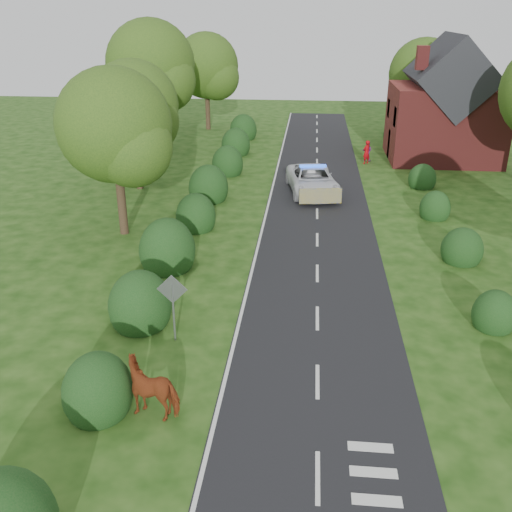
# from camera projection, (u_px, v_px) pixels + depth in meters

# --- Properties ---
(ground) EXTENTS (120.00, 120.00, 0.00)m
(ground) POSITION_uv_depth(u_px,v_px,m) (317.00, 382.00, 17.86)
(ground) COLOR #183E0D
(road) EXTENTS (6.00, 70.00, 0.02)m
(road) POSITION_uv_depth(u_px,v_px,m) (317.00, 220.00, 31.54)
(road) COLOR black
(road) RESTS_ON ground
(road_markings) EXTENTS (4.96, 70.00, 0.01)m
(road_markings) POSITION_uv_depth(u_px,v_px,m) (286.00, 232.00, 29.79)
(road_markings) COLOR white
(road_markings) RESTS_ON road
(hedgerow_left) EXTENTS (2.75, 50.41, 3.00)m
(hedgerow_left) POSITION_uv_depth(u_px,v_px,m) (189.00, 224.00, 28.81)
(hedgerow_left) COLOR #133C14
(hedgerow_left) RESTS_ON ground
(hedgerow_right) EXTENTS (2.10, 45.78, 2.10)m
(hedgerow_right) POSITION_uv_depth(u_px,v_px,m) (456.00, 240.00, 27.28)
(hedgerow_right) COLOR #133C14
(hedgerow_right) RESTS_ON ground
(tree_left_a) EXTENTS (5.74, 5.60, 8.38)m
(tree_left_a) POSITION_uv_depth(u_px,v_px,m) (119.00, 131.00, 27.42)
(tree_left_a) COLOR #332316
(tree_left_a) RESTS_ON ground
(tree_left_b) EXTENTS (5.74, 5.60, 8.07)m
(tree_left_b) POSITION_uv_depth(u_px,v_px,m) (137.00, 110.00, 34.97)
(tree_left_b) COLOR #332316
(tree_left_b) RESTS_ON ground
(tree_left_c) EXTENTS (6.97, 6.80, 10.22)m
(tree_left_c) POSITION_uv_depth(u_px,v_px,m) (154.00, 69.00, 43.61)
(tree_left_c) COLOR #332316
(tree_left_c) RESTS_ON ground
(tree_left_d) EXTENTS (6.15, 6.00, 8.89)m
(tree_left_d) POSITION_uv_depth(u_px,v_px,m) (209.00, 69.00, 52.89)
(tree_left_d) COLOR #332316
(tree_left_d) RESTS_ON ground
(tree_right_c) EXTENTS (6.15, 6.00, 8.58)m
(tree_right_c) POSITION_uv_depth(u_px,v_px,m) (427.00, 76.00, 49.44)
(tree_right_c) COLOR #332316
(tree_right_c) RESTS_ON ground
(road_sign) EXTENTS (1.06, 0.08, 2.53)m
(road_sign) POSITION_uv_depth(u_px,v_px,m) (173.00, 298.00, 19.47)
(road_sign) COLOR gray
(road_sign) RESTS_ON ground
(house) EXTENTS (8.00, 7.40, 9.17)m
(house) POSITION_uv_depth(u_px,v_px,m) (446.00, 109.00, 42.88)
(house) COLOR maroon
(house) RESTS_ON ground
(cow) EXTENTS (2.13, 1.32, 1.42)m
(cow) POSITION_uv_depth(u_px,v_px,m) (155.00, 390.00, 16.34)
(cow) COLOR maroon
(cow) RESTS_ON ground
(police_van) EXTENTS (3.71, 6.41, 1.82)m
(police_van) POSITION_uv_depth(u_px,v_px,m) (312.00, 180.00, 35.82)
(police_van) COLOR silver
(police_van) RESTS_ON ground
(pedestrian_red) EXTENTS (0.75, 0.74, 1.75)m
(pedestrian_red) POSITION_uv_depth(u_px,v_px,m) (366.00, 152.00, 42.67)
(pedestrian_red) COLOR #AD090F
(pedestrian_red) RESTS_ON ground
(pedestrian_purple) EXTENTS (0.87, 0.76, 1.53)m
(pedestrian_purple) POSITION_uv_depth(u_px,v_px,m) (367.00, 151.00, 43.45)
(pedestrian_purple) COLOR #6E2574
(pedestrian_purple) RESTS_ON ground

